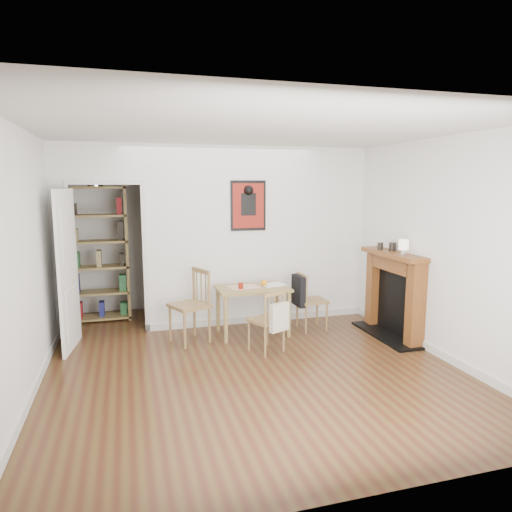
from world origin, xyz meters
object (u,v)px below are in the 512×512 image
object	(u,v)px
dining_table	(253,293)
red_glass	(241,286)
chair_right	(311,300)
orange_fruit	(264,283)
fireplace	(394,292)
ceramic_jar_b	(380,246)
chair_left	(189,306)
chair_front	(267,321)
notebook	(273,285)
bookshelf	(99,254)
ceramic_jar_a	(392,247)
mantel_lamp	(404,246)

from	to	relation	value
dining_table	red_glass	distance (m)	0.23
red_glass	chair_right	bearing A→B (deg)	2.26
chair_right	orange_fruit	bearing A→B (deg)	175.38
fireplace	ceramic_jar_b	world-z (taller)	ceramic_jar_b
chair_left	red_glass	distance (m)	0.73
red_glass	ceramic_jar_b	size ratio (longest dim) A/B	0.92
chair_front	ceramic_jar_b	bearing A→B (deg)	12.43
chair_left	red_glass	size ratio (longest dim) A/B	10.90
dining_table	orange_fruit	world-z (taller)	orange_fruit
orange_fruit	notebook	bearing A→B (deg)	3.16
chair_right	bookshelf	distance (m)	3.23
fireplace	ceramic_jar_a	world-z (taller)	ceramic_jar_a
red_glass	mantel_lamp	bearing A→B (deg)	-23.01
mantel_lamp	ceramic_jar_a	world-z (taller)	mantel_lamp
chair_left	fireplace	distance (m)	2.76
chair_front	red_glass	world-z (taller)	chair_front
bookshelf	fireplace	bearing A→B (deg)	-25.81
bookshelf	ceramic_jar_b	bearing A→B (deg)	-22.98
dining_table	chair_front	xyz separation A→B (m)	(-0.01, -0.70, -0.18)
chair_front	fireplace	world-z (taller)	fireplace
red_glass	ceramic_jar_b	bearing A→B (deg)	-7.51
chair_right	mantel_lamp	distance (m)	1.51
fireplace	red_glass	distance (m)	2.08
bookshelf	dining_table	bearing A→B (deg)	-32.41
chair_right	ceramic_jar_b	distance (m)	1.23
orange_fruit	chair_left	bearing A→B (deg)	-173.57
chair_left	chair_front	size ratio (longest dim) A/B	1.22
chair_left	ceramic_jar_b	xyz separation A→B (m)	(2.63, -0.23, 0.73)
chair_left	chair_right	world-z (taller)	chair_left
bookshelf	orange_fruit	bearing A→B (deg)	-29.61
ceramic_jar_b	notebook	bearing A→B (deg)	166.06
orange_fruit	mantel_lamp	xyz separation A→B (m)	(1.57, -0.91, 0.58)
bookshelf	orange_fruit	size ratio (longest dim) A/B	23.14
chair_right	orange_fruit	size ratio (longest dim) A/B	9.26
ceramic_jar_a	ceramic_jar_b	distance (m)	0.17
fireplace	red_glass	bearing A→B (deg)	165.53
chair_left	ceramic_jar_a	bearing A→B (deg)	-7.77
chair_front	ceramic_jar_b	size ratio (longest dim) A/B	8.23
chair_left	orange_fruit	bearing A→B (deg)	6.43
chair_left	mantel_lamp	world-z (taller)	mantel_lamp
dining_table	notebook	size ratio (longest dim) A/B	3.10
ceramic_jar_a	fireplace	bearing A→B (deg)	-98.89
bookshelf	ceramic_jar_a	xyz separation A→B (m)	(3.89, -1.75, 0.20)
dining_table	ceramic_jar_b	xyz separation A→B (m)	(1.75, -0.31, 0.62)
orange_fruit	ceramic_jar_a	distance (m)	1.82
ceramic_jar_b	chair_right	bearing A→B (deg)	161.79
red_glass	ceramic_jar_a	size ratio (longest dim) A/B	0.80
red_glass	notebook	xyz separation A→B (m)	(0.49, 0.10, -0.04)
chair_right	ceramic_jar_a	distance (m)	1.35
chair_right	red_glass	xyz separation A→B (m)	(-1.03, -0.04, 0.28)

